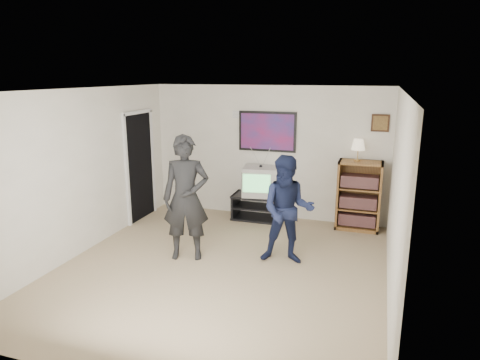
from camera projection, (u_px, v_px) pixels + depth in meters
The scene contains 13 objects.
room_shell at pixel (229, 178), 6.12m from camera, with size 4.51×5.00×2.51m.
media_stand at pixel (258, 207), 8.13m from camera, with size 0.97×0.55×0.48m.
crt_television at pixel (261, 181), 7.99m from camera, with size 0.64×0.54×0.54m, color #AFAEAA, non-canonical shape.
bookshelf at pixel (359, 196), 7.53m from camera, with size 0.75×0.43×1.23m, color brown, non-canonical shape.
table_lamp at pixel (358, 150), 7.39m from camera, with size 0.24×0.24×0.38m, color beige, non-canonical shape.
person_tall at pixel (186, 198), 6.27m from camera, with size 0.68×0.45×1.86m, color black.
person_short at pixel (287, 210), 6.14m from camera, with size 0.78×0.60×1.60m, color #151C3B.
controller_left at pixel (190, 181), 6.39m from camera, with size 0.03×0.12×0.03m, color white.
controller_right at pixel (295, 192), 6.31m from camera, with size 0.04×0.13×0.04m, color white.
poster at pixel (267, 132), 7.99m from camera, with size 1.10×0.03×0.75m, color black.
air_vent at pixel (239, 115), 8.09m from camera, with size 0.28×0.02×0.14m, color white.
small_picture at pixel (380, 123), 7.33m from camera, with size 0.30×0.03×0.30m, color black.
doorway at pixel (140, 167), 8.02m from camera, with size 0.03×0.85×2.00m, color black.
Camera 1 is at (2.02, -5.25, 2.71)m, focal length 32.00 mm.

